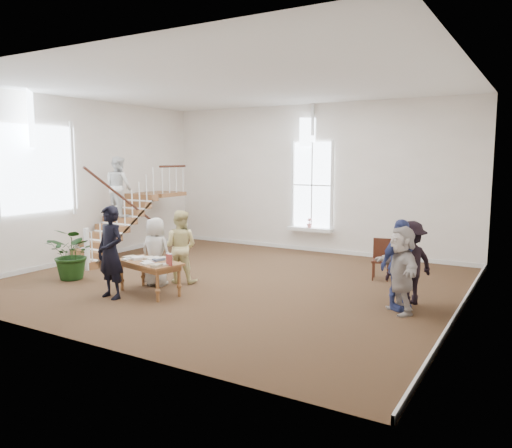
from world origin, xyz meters
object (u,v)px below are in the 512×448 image
Objects in this scene: person_yellow at (180,247)px; side_chair at (382,257)px; floor_plant at (73,254)px; library_table at (149,265)px; woman_cluster_a at (399,265)px; woman_cluster_b at (410,263)px; police_officer at (111,252)px; woman_cluster_c at (401,270)px; elderly_woman at (156,252)px.

person_yellow reaches higher than side_chair.
floor_plant is 1.28× the size of side_chair.
person_yellow is 1.74× the size of side_chair.
library_table is 5.13m from woman_cluster_a.
woman_cluster_b is at bearing 34.19° from library_table.
woman_cluster_b is at bearing 174.01° from person_yellow.
person_yellow is 4.94m from woman_cluster_a.
woman_cluster_b is 1.34× the size of floor_plant.
police_officer is 6.22m from side_chair.
library_table is 1.12m from person_yellow.
woman_cluster_c is 1.69× the size of side_chair.
woman_cluster_a reaches higher than floor_plant.
elderly_woman reaches higher than floor_plant.
woman_cluster_a is at bearing 29.90° from library_table.
elderly_woman is at bearing 42.76° from person_yellow.
police_officer is at bearing -145.75° from side_chair.
woman_cluster_a is (5.32, 2.21, -0.09)m from police_officer.
woman_cluster_b is 7.66m from floor_plant.
person_yellow is 5.02m from woman_cluster_c.
floor_plant is (-7.40, -1.33, -0.20)m from woman_cluster_c.
side_chair is at bearing 45.30° from woman_cluster_a.
floor_plant is (-2.09, -0.57, -0.15)m from elderly_woman.
library_table is 1.05× the size of elderly_woman.
elderly_woman reaches higher than library_table.
woman_cluster_c reaches higher than elderly_woman.
library_table is at bearing -32.29° from woman_cluster_b.
floor_plant is (-7.40, -1.98, -0.21)m from woman_cluster_b.
side_chair is (-1.07, 2.42, -0.28)m from woman_cluster_c.
person_yellow is 5.09m from woman_cluster_b.
police_officer is at bearing 134.06° from woman_cluster_a.
police_officer is at bearing -28.11° from woman_cluster_b.
person_yellow reaches higher than floor_plant.
elderly_woman is at bearing 131.83° from library_table.
person_yellow is at bearing 24.04° from floor_plant.
woman_cluster_c is (0.00, -0.65, -0.01)m from woman_cluster_b.
woman_cluster_b is (5.41, 2.66, -0.13)m from police_officer.
person_yellow reaches higher than woman_cluster_b.
woman_cluster_c is (4.97, 1.36, 0.20)m from library_table.
side_chair is at bearing 30.63° from floor_plant.
woman_cluster_b is (4.97, 2.01, 0.21)m from library_table.
floor_plant is at bearing -39.34° from woman_cluster_b.
police_officer is 1.80m from person_yellow.
woman_cluster_a reaches higher than side_chair.
person_yellow is at bearing -128.11° from elderly_woman.
side_chair is (-1.07, 1.77, -0.29)m from woman_cluster_b.
library_table is 0.85× the size of police_officer.
woman_cluster_a reaches higher than person_yellow.
woman_cluster_b is (0.09, 0.45, -0.04)m from woman_cluster_a.
elderly_woman is 1.60× the size of side_chair.
floor_plant is (-2.39, -1.07, -0.22)m from person_yellow.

